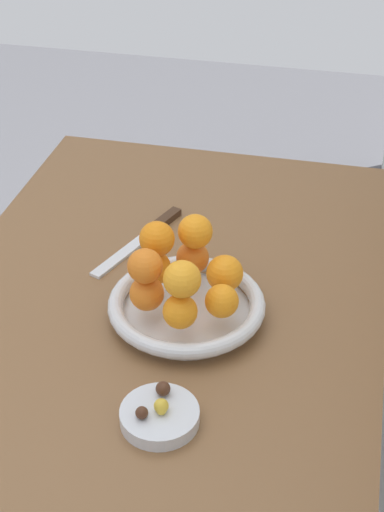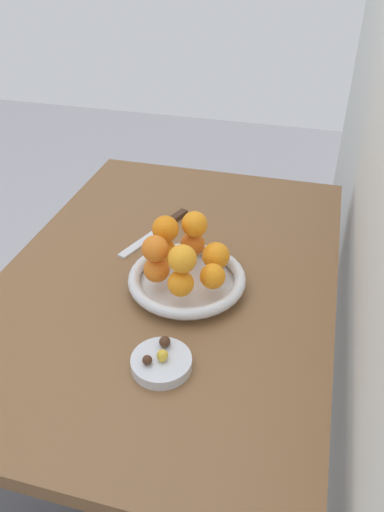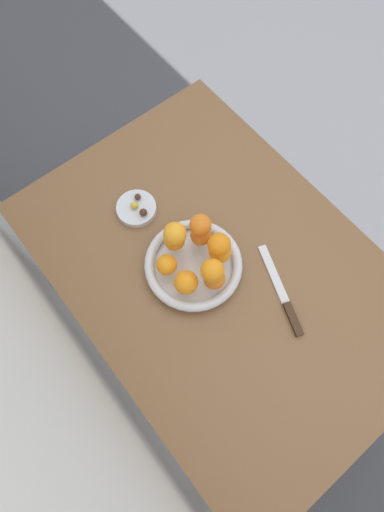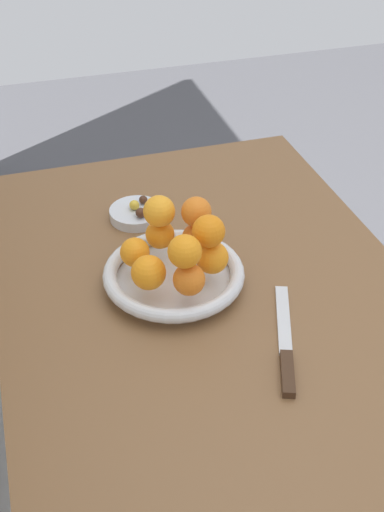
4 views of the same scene
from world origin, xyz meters
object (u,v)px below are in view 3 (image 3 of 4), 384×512
orange_3 (167,265)px  candy_ball_4 (134,205)px  candy_dish (137,209)px  orange_1 (200,236)px  orange_4 (186,282)px  candy_ball_3 (133,205)px  candy_ball_0 (138,197)px  candy_ball_2 (143,212)px  dining_table (218,278)px  orange_7 (199,226)px  orange_9 (220,244)px  orange_2 (175,240)px  orange_0 (220,252)px  knife (284,297)px  orange_5 (214,278)px  candy_ball_1 (136,206)px  orange_6 (175,234)px  orange_8 (212,270)px  fruit_bowl (193,265)px

orange_3 → candy_ball_4: (0.21, -0.04, -0.03)m
candy_dish → orange_1: orange_1 is taller
candy_ball_4 → orange_3: bearing=168.0°
orange_4 → candy_ball_3: (0.28, -0.03, -0.04)m
candy_dish → orange_3: size_ratio=2.10×
candy_ball_0 → candy_ball_2: bearing=161.1°
dining_table → orange_7: size_ratio=19.74×
orange_9 → candy_ball_2: bearing=17.0°
orange_2 → orange_3: bearing=125.2°
orange_0 → knife: orange_0 is taller
orange_5 → candy_ball_0: (0.33, 0.00, -0.04)m
orange_9 → orange_5: bearing=131.8°
orange_9 → candy_ball_3: orange_9 is taller
orange_2 → candy_ball_4: 0.17m
candy_ball_0 → candy_ball_1: candy_ball_0 is taller
orange_6 → candy_ball_2: size_ratio=2.71×
orange_3 → orange_2: bearing=-54.8°
orange_1 → orange_8: (-0.11, 0.05, 0.06)m
candy_ball_2 → candy_ball_4: same height
candy_dish → orange_9: bearing=-164.4°
candy_dish → candy_ball_4: size_ratio=5.31×
candy_dish → orange_2: size_ratio=2.07×
candy_dish → orange_3: (-0.21, 0.05, 0.06)m
orange_8 → candy_dish: bearing=3.3°
candy_dish → orange_0: orange_0 is taller
fruit_bowl → candy_ball_3: (0.24, 0.02, 0.01)m
dining_table → fruit_bowl: 0.13m
orange_4 → orange_5: size_ratio=1.09×
orange_4 → orange_9: bearing=-85.1°
candy_ball_2 → knife: 0.44m
orange_8 → candy_ball_0: orange_8 is taller
orange_5 → candy_ball_1: orange_5 is taller
orange_3 → knife: size_ratio=0.22×
orange_0 → orange_7: 0.09m
knife → candy_ball_1: bearing=18.2°
orange_5 → orange_8: 0.06m
orange_1 → orange_8: bearing=153.9°
fruit_bowl → candy_ball_1: bearing=4.1°
fruit_bowl → orange_2: 0.08m
knife → orange_4: bearing=46.8°
orange_9 → candy_ball_3: (0.27, 0.08, -0.10)m
orange_7 → candy_ball_4: orange_7 is taller
orange_7 → orange_9: bearing=-175.5°
fruit_bowl → orange_5: size_ratio=4.63×
orange_2 → orange_5: (-0.14, -0.01, 0.00)m
orange_8 → candy_ball_2: (0.27, 0.01, -0.09)m
orange_1 → orange_9: bearing=-176.8°
orange_3 → candy_ball_0: bearing=-16.7°
candy_dish → candy_ball_1: bearing=178.0°
orange_7 → candy_ball_1: 0.23m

